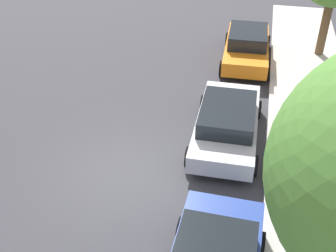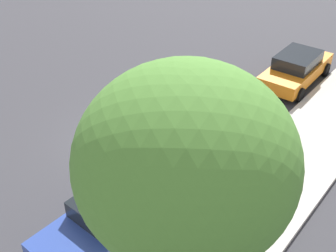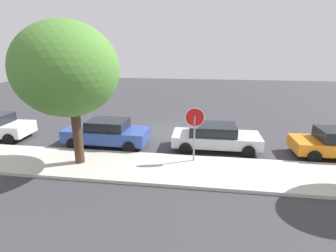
# 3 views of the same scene
# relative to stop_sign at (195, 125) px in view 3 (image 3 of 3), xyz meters

# --- Properties ---
(ground_plane) EXTENTS (60.00, 60.00, 0.00)m
(ground_plane) POSITION_rel_stop_sign_xyz_m (1.24, -4.68, -1.87)
(ground_plane) COLOR #38383D
(sidewalk_curb) EXTENTS (32.00, 3.05, 0.14)m
(sidewalk_curb) POSITION_rel_stop_sign_xyz_m (1.24, 0.91, -1.80)
(sidewalk_curb) COLOR beige
(sidewalk_curb) RESTS_ON ground_plane
(stop_sign) EXTENTS (0.88, 0.08, 2.68)m
(stop_sign) POSITION_rel_stop_sign_xyz_m (0.00, 0.00, 0.00)
(stop_sign) COLOR gray
(stop_sign) RESTS_ON ground_plane
(parked_car_silver) EXTENTS (4.60, 2.14, 1.38)m
(parked_car_silver) POSITION_rel_stop_sign_xyz_m (-1.03, -1.93, -1.15)
(parked_car_silver) COLOR silver
(parked_car_silver) RESTS_ON ground_plane
(parked_car_blue) EXTENTS (4.62, 2.16, 1.48)m
(parked_car_blue) POSITION_rel_stop_sign_xyz_m (4.86, -1.65, -1.11)
(parked_car_blue) COLOR #2D479E
(parked_car_blue) RESTS_ON ground_plane
(street_tree_mid_block) EXTENTS (4.33, 4.33, 6.36)m
(street_tree_mid_block) POSITION_rel_stop_sign_xyz_m (5.30, 1.12, 2.50)
(street_tree_mid_block) COLOR #422D1E
(street_tree_mid_block) RESTS_ON ground_plane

